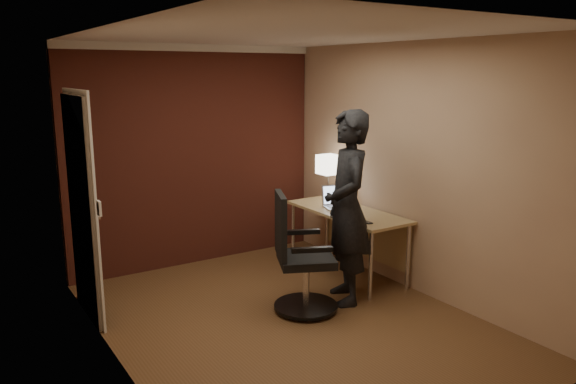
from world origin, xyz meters
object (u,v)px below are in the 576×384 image
object	(u,v)px
laptop	(338,201)
mouse	(356,215)
desk	(352,221)
desk_lamp	(329,165)
phone	(367,222)
person	(347,208)
office_chair	(299,261)

from	to	relation	value
laptop	mouse	bearing A→B (deg)	-105.31
desk	desk_lamp	distance (m)	0.74
desk	laptop	distance (m)	0.28
laptop	phone	xyz separation A→B (m)	(-0.18, -0.71, -0.06)
laptop	mouse	size ratio (longest dim) A/B	3.90
desk	desk_lamp	xyz separation A→B (m)	(0.05, 0.51, 0.55)
desk	mouse	size ratio (longest dim) A/B	15.00
desk_lamp	phone	size ratio (longest dim) A/B	4.65
desk	laptop	world-z (taller)	laptop
mouse	person	bearing A→B (deg)	-120.59
office_chair	mouse	bearing A→B (deg)	16.61
desk_lamp	mouse	bearing A→B (deg)	-105.80
desk_lamp	phone	xyz separation A→B (m)	(-0.27, -1.01, -0.41)
desk_lamp	laptop	bearing A→B (deg)	-106.54
phone	person	xyz separation A→B (m)	(-0.30, -0.05, 0.20)
office_chair	phone	bearing A→B (deg)	1.34
person	laptop	bearing A→B (deg)	172.10
mouse	phone	bearing A→B (deg)	-82.77
mouse	office_chair	xyz separation A→B (m)	(-0.89, -0.26, -0.26)
laptop	office_chair	bearing A→B (deg)	-144.26
desk_lamp	mouse	xyz separation A→B (m)	(-0.22, -0.77, -0.40)
desk_lamp	desk	bearing A→B (deg)	-95.11
phone	laptop	bearing A→B (deg)	77.42
mouse	person	xyz separation A→B (m)	(-0.35, -0.29, 0.19)
laptop	person	world-z (taller)	person
person	phone	bearing A→B (deg)	123.63
mouse	laptop	bearing A→B (deg)	94.27
mouse	office_chair	bearing A→B (deg)	-143.82
mouse	office_chair	world-z (taller)	office_chair
desk	office_chair	bearing A→B (deg)	-153.60
office_chair	desk_lamp	bearing A→B (deg)	43.06
person	desk_lamp	bearing A→B (deg)	176.17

